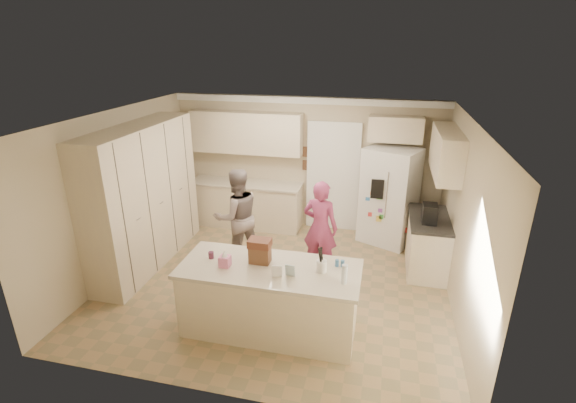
% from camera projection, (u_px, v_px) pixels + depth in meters
% --- Properties ---
extents(floor, '(5.20, 4.60, 0.02)m').
position_uv_depth(floor, '(277.00, 283.00, 6.60)').
color(floor, '#987B54').
rests_on(floor, ground).
extents(ceiling, '(5.20, 4.60, 0.02)m').
position_uv_depth(ceiling, '(275.00, 117.00, 5.65)').
color(ceiling, white).
rests_on(ceiling, wall_back).
extents(wall_back, '(5.20, 0.02, 2.60)m').
position_uv_depth(wall_back, '(306.00, 164.00, 8.22)').
color(wall_back, '#C4B493').
rests_on(wall_back, ground).
extents(wall_front, '(5.20, 0.02, 2.60)m').
position_uv_depth(wall_front, '(215.00, 293.00, 4.03)').
color(wall_front, '#C4B493').
rests_on(wall_front, ground).
extents(wall_left, '(0.02, 4.60, 2.60)m').
position_uv_depth(wall_left, '(119.00, 192.00, 6.68)').
color(wall_left, '#C4B493').
rests_on(wall_left, ground).
extents(wall_right, '(0.02, 4.60, 2.60)m').
position_uv_depth(wall_right, '(465.00, 223.00, 5.57)').
color(wall_right, '#C4B493').
rests_on(wall_right, ground).
extents(crown_back, '(5.20, 0.08, 0.12)m').
position_uv_depth(crown_back, '(306.00, 100.00, 7.72)').
color(crown_back, white).
rests_on(crown_back, wall_back).
extents(pantry_bank, '(0.60, 2.60, 2.35)m').
position_uv_depth(pantry_bank, '(144.00, 197.00, 6.84)').
color(pantry_bank, beige).
rests_on(pantry_bank, floor).
extents(back_base_cab, '(2.20, 0.60, 0.88)m').
position_uv_depth(back_base_cab, '(247.00, 205.00, 8.49)').
color(back_base_cab, beige).
rests_on(back_base_cab, floor).
extents(back_countertop, '(2.24, 0.63, 0.04)m').
position_uv_depth(back_countertop, '(246.00, 184.00, 8.32)').
color(back_countertop, beige).
rests_on(back_countertop, back_base_cab).
extents(back_upper_cab, '(2.20, 0.35, 0.80)m').
position_uv_depth(back_upper_cab, '(246.00, 133.00, 8.08)').
color(back_upper_cab, beige).
rests_on(back_upper_cab, wall_back).
extents(doorway_opening, '(0.90, 0.06, 2.10)m').
position_uv_depth(doorway_opening, '(333.00, 178.00, 8.16)').
color(doorway_opening, black).
rests_on(doorway_opening, floor).
extents(doorway_casing, '(1.02, 0.03, 2.22)m').
position_uv_depth(doorway_casing, '(333.00, 179.00, 8.13)').
color(doorway_casing, white).
rests_on(doorway_casing, floor).
extents(wall_frame_upper, '(0.15, 0.02, 0.20)m').
position_uv_depth(wall_frame_upper, '(307.00, 152.00, 8.09)').
color(wall_frame_upper, brown).
rests_on(wall_frame_upper, wall_back).
extents(wall_frame_lower, '(0.15, 0.02, 0.20)m').
position_uv_depth(wall_frame_lower, '(306.00, 165.00, 8.18)').
color(wall_frame_lower, brown).
rests_on(wall_frame_lower, wall_back).
extents(refrigerator, '(1.11, 1.01, 1.80)m').
position_uv_depth(refrigerator, '(389.00, 196.00, 7.64)').
color(refrigerator, white).
rests_on(refrigerator, floor).
extents(fridge_seam, '(0.02, 0.02, 1.78)m').
position_uv_depth(fridge_seam, '(389.00, 203.00, 7.32)').
color(fridge_seam, gray).
rests_on(fridge_seam, refrigerator).
extents(fridge_dispenser, '(0.22, 0.03, 0.35)m').
position_uv_depth(fridge_dispenser, '(377.00, 189.00, 7.27)').
color(fridge_dispenser, black).
rests_on(fridge_dispenser, refrigerator).
extents(fridge_handle_l, '(0.02, 0.02, 0.85)m').
position_uv_depth(fridge_handle_l, '(387.00, 195.00, 7.26)').
color(fridge_handle_l, silver).
rests_on(fridge_handle_l, refrigerator).
extents(fridge_handle_r, '(0.02, 0.02, 0.85)m').
position_uv_depth(fridge_handle_r, '(393.00, 196.00, 7.24)').
color(fridge_handle_r, silver).
rests_on(fridge_handle_r, refrigerator).
extents(over_fridge_cab, '(0.95, 0.35, 0.45)m').
position_uv_depth(over_fridge_cab, '(395.00, 129.00, 7.41)').
color(over_fridge_cab, beige).
rests_on(over_fridge_cab, wall_back).
extents(right_base_cab, '(0.60, 1.20, 0.88)m').
position_uv_depth(right_base_cab, '(427.00, 244.00, 6.85)').
color(right_base_cab, beige).
rests_on(right_base_cab, floor).
extents(right_countertop, '(0.63, 1.24, 0.04)m').
position_uv_depth(right_countertop, '(430.00, 219.00, 6.69)').
color(right_countertop, '#2D2B28').
rests_on(right_countertop, right_base_cab).
extents(right_upper_cab, '(0.35, 1.50, 0.70)m').
position_uv_depth(right_upper_cab, '(446.00, 153.00, 6.46)').
color(right_upper_cab, beige).
rests_on(right_upper_cab, wall_right).
extents(coffee_maker, '(0.22, 0.28, 0.30)m').
position_uv_depth(coffee_maker, '(430.00, 214.00, 6.45)').
color(coffee_maker, black).
rests_on(coffee_maker, right_countertop).
extents(island_base, '(2.20, 0.90, 0.88)m').
position_uv_depth(island_base, '(270.00, 300.00, 5.39)').
color(island_base, beige).
rests_on(island_base, floor).
extents(island_top, '(2.28, 0.96, 0.05)m').
position_uv_depth(island_top, '(269.00, 269.00, 5.23)').
color(island_top, beige).
rests_on(island_top, island_base).
extents(utensil_crock, '(0.13, 0.13, 0.15)m').
position_uv_depth(utensil_crock, '(322.00, 266.00, 5.10)').
color(utensil_crock, white).
rests_on(utensil_crock, island_top).
extents(tissue_box, '(0.13, 0.13, 0.14)m').
position_uv_depth(tissue_box, '(225.00, 261.00, 5.22)').
color(tissue_box, pink).
rests_on(tissue_box, island_top).
extents(tissue_plume, '(0.08, 0.08, 0.08)m').
position_uv_depth(tissue_plume, '(224.00, 253.00, 5.18)').
color(tissue_plume, white).
rests_on(tissue_plume, tissue_box).
extents(dollhouse_body, '(0.26, 0.18, 0.22)m').
position_uv_depth(dollhouse_body, '(260.00, 254.00, 5.30)').
color(dollhouse_body, brown).
rests_on(dollhouse_body, island_top).
extents(dollhouse_roof, '(0.28, 0.20, 0.10)m').
position_uv_depth(dollhouse_roof, '(260.00, 243.00, 5.24)').
color(dollhouse_roof, '#592D1E').
rests_on(dollhouse_roof, dollhouse_body).
extents(jam_jar, '(0.07, 0.07, 0.09)m').
position_uv_depth(jam_jar, '(211.00, 255.00, 5.42)').
color(jam_jar, '#59263F').
rests_on(jam_jar, island_top).
extents(greeting_card_a, '(0.12, 0.06, 0.16)m').
position_uv_depth(greeting_card_a, '(277.00, 271.00, 4.98)').
color(greeting_card_a, white).
rests_on(greeting_card_a, island_top).
extents(greeting_card_b, '(0.12, 0.05, 0.16)m').
position_uv_depth(greeting_card_b, '(290.00, 271.00, 4.99)').
color(greeting_card_b, silver).
rests_on(greeting_card_b, island_top).
extents(water_bottle, '(0.07, 0.07, 0.24)m').
position_uv_depth(water_bottle, '(345.00, 274.00, 4.84)').
color(water_bottle, silver).
rests_on(water_bottle, island_top).
extents(shaker_salt, '(0.05, 0.05, 0.09)m').
position_uv_depth(shaker_salt, '(337.00, 263.00, 5.23)').
color(shaker_salt, '#386798').
rests_on(shaker_salt, island_top).
extents(shaker_pepper, '(0.05, 0.05, 0.09)m').
position_uv_depth(shaker_pepper, '(343.00, 264.00, 5.21)').
color(shaker_pepper, '#386798').
rests_on(shaker_pepper, island_top).
extents(teen_boy, '(1.02, 0.99, 1.65)m').
position_uv_depth(teen_boy, '(237.00, 217.00, 6.96)').
color(teen_boy, gray).
rests_on(teen_boy, floor).
extents(teen_girl, '(0.63, 0.47, 1.57)m').
position_uv_depth(teen_girl, '(320.00, 228.00, 6.65)').
color(teen_girl, '#AA447C').
rests_on(teen_girl, floor).
extents(fridge_magnets, '(0.76, 0.02, 1.44)m').
position_uv_depth(fridge_magnets, '(389.00, 203.00, 7.31)').
color(fridge_magnets, tan).
rests_on(fridge_magnets, refrigerator).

